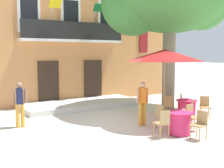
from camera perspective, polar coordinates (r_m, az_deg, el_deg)
name	(u,v)px	position (r m, az deg, el deg)	size (l,w,h in m)	color
ground_plane	(115,123)	(11.19, 0.71, -7.76)	(120.00, 120.00, 0.00)	beige
building_facade	(57,35)	(17.32, -10.97, 9.58)	(13.00, 5.09, 7.50)	#CC844C
entrance_step_platform	(82,104)	(14.55, -6.03, -4.01)	(6.00, 2.50, 0.25)	silver
cafe_table_near_tree	(179,123)	(9.79, 13.34, -7.61)	(0.86, 0.86, 0.76)	#E52D66
cafe_chair_near_tree_0	(192,116)	(10.39, 15.66, -6.10)	(0.44, 0.44, 0.91)	tan
cafe_chair_near_tree_1	(162,115)	(10.20, 9.89, -6.18)	(0.42, 0.42, 0.91)	tan
cafe_chair_near_tree_2	(163,122)	(9.24, 10.14, -7.50)	(0.43, 0.43, 0.91)	tan
cafe_chair_near_tree_3	(200,123)	(9.38, 17.22, -7.48)	(0.43, 0.43, 0.91)	tan
cafe_table_middle	(187,109)	(12.34, 14.71, -4.79)	(0.86, 0.86, 0.76)	#E52D66
cafe_chair_middle_0	(183,102)	(13.04, 14.10, -3.57)	(0.56, 0.56, 0.91)	tan
cafe_chair_middle_1	(168,105)	(12.32, 11.22, -4.06)	(0.56, 0.56, 0.91)	tan
cafe_chair_middle_2	(189,109)	(11.58, 15.25, -4.83)	(0.57, 0.57, 0.91)	tan
cafe_chair_middle_3	(205,105)	(12.49, 18.12, -4.11)	(0.56, 0.56, 0.91)	tan
cafe_umbrella	(165,56)	(10.93, 10.49, 5.63)	(2.90, 2.90, 2.85)	#997A56
pedestrian_near_entrance	(20,102)	(10.85, -18.01, -3.43)	(0.53, 0.37, 1.67)	gold
pedestrian_mid_plaza	(142,101)	(10.61, 6.11, -3.41)	(0.53, 0.40, 1.66)	gold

